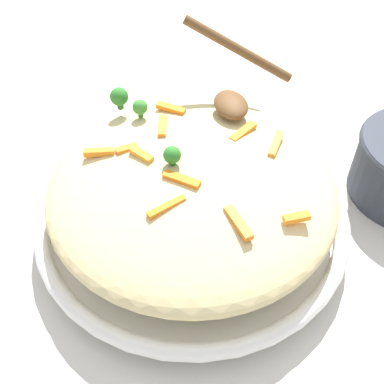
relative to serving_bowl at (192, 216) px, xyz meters
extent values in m
plane|color=beige|center=(0.00, 0.00, -0.02)|extent=(2.40, 2.40, 0.00)
cylinder|color=white|center=(0.00, 0.00, -0.01)|extent=(0.34, 0.34, 0.02)
torus|color=white|center=(0.00, 0.00, 0.01)|extent=(0.37, 0.37, 0.02)
torus|color=black|center=(0.00, 0.00, 0.01)|extent=(0.36, 0.36, 0.00)
ellipsoid|color=#DBC689|center=(0.00, 0.00, 0.05)|extent=(0.33, 0.33, 0.07)
cube|color=orange|center=(0.01, -0.10, 0.08)|extent=(0.04, 0.03, 0.01)
cube|color=orange|center=(-0.09, -0.02, 0.08)|extent=(0.04, 0.02, 0.01)
cube|color=orange|center=(-0.09, -0.08, 0.08)|extent=(0.01, 0.03, 0.01)
cube|color=orange|center=(-0.05, 0.04, 0.08)|extent=(0.02, 0.04, 0.01)
cube|color=orange|center=(0.04, -0.07, 0.08)|extent=(0.03, 0.04, 0.01)
cube|color=orange|center=(0.11, 0.00, 0.08)|extent=(0.03, 0.04, 0.01)
cube|color=orange|center=(0.05, 0.06, 0.08)|extent=(0.01, 0.03, 0.01)
cube|color=orange|center=(0.03, 0.05, 0.09)|extent=(0.03, 0.02, 0.01)
cube|color=orange|center=(-0.02, 0.02, 0.09)|extent=(0.03, 0.04, 0.01)
cube|color=orange|center=(0.07, 0.02, 0.09)|extent=(0.04, 0.02, 0.01)
cube|color=orange|center=(0.05, 0.09, 0.08)|extent=(0.01, 0.03, 0.01)
cylinder|color=#296820|center=(0.01, 0.02, 0.09)|extent=(0.01, 0.01, 0.01)
sphere|color=#2D7A28|center=(0.01, 0.02, 0.10)|extent=(0.02, 0.02, 0.02)
cylinder|color=#377928|center=(0.11, 0.04, 0.08)|extent=(0.01, 0.01, 0.01)
sphere|color=#3D8E33|center=(0.11, 0.04, 0.09)|extent=(0.02, 0.02, 0.02)
cylinder|color=#296820|center=(0.13, 0.06, 0.08)|extent=(0.01, 0.01, 0.01)
sphere|color=#2D7A28|center=(0.13, 0.06, 0.10)|extent=(0.02, 0.02, 0.02)
ellipsoid|color=brown|center=(0.08, -0.07, 0.09)|extent=(0.06, 0.04, 0.02)
cylinder|color=brown|center=(0.15, -0.10, 0.13)|extent=(0.07, 0.13, 0.08)
camera|label=1|loc=(-0.36, 0.09, 0.44)|focal=44.95mm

